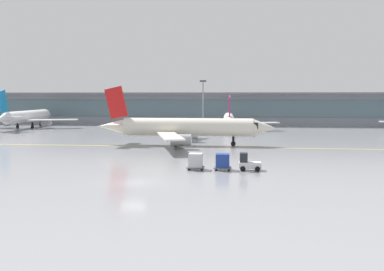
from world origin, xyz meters
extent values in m
plane|color=gray|center=(0.00, 0.00, 0.00)|extent=(400.00, 400.00, 0.00)
cube|color=yellow|center=(1.47, 31.30, 0.00)|extent=(110.00, 0.69, 0.01)
cube|color=#8C939E|center=(0.00, 89.79, 4.50)|extent=(195.52, 8.00, 9.00)
cube|color=slate|center=(0.00, 85.71, 4.95)|extent=(187.70, 0.16, 5.04)
cube|color=slate|center=(0.00, 88.29, 9.30)|extent=(203.34, 11.00, 0.60)
cylinder|color=white|center=(-46.80, 69.86, 3.16)|extent=(3.46, 22.17, 3.07)
cone|color=white|center=(-47.03, 82.76, 3.16)|extent=(2.98, 3.74, 2.92)
cube|color=black|center=(-46.99, 80.31, 3.55)|extent=(2.44, 2.81, 1.08)
cone|color=white|center=(-46.56, 56.35, 3.16)|extent=(2.70, 4.96, 2.61)
cylinder|color=#999EA3|center=(-52.12, 69.32, 1.46)|extent=(1.95, 3.29, 1.90)
cube|color=white|center=(-38.91, 68.20, 2.32)|extent=(12.94, 6.47, 0.25)
cylinder|color=#999EA3|center=(-41.46, 69.51, 1.46)|extent=(1.95, 3.29, 1.90)
cube|color=#1472B2|center=(-46.58, 57.33, 7.32)|extent=(0.40, 4.15, 5.78)
cube|color=white|center=(-44.33, 57.73, 3.62)|extent=(4.55, 2.25, 0.22)
cylinder|color=black|center=(-46.94, 77.60, 0.81)|extent=(0.40, 0.40, 1.63)
cylinder|color=black|center=(-46.94, 77.60, 0.41)|extent=(0.51, 0.82, 0.81)
cylinder|color=black|center=(-48.85, 68.02, 0.81)|extent=(0.40, 0.40, 1.63)
cylinder|color=black|center=(-48.85, 68.02, 0.41)|extent=(0.51, 0.82, 0.81)
cylinder|color=black|center=(-44.69, 68.09, 0.81)|extent=(0.40, 0.40, 1.63)
cylinder|color=black|center=(-44.69, 68.09, 0.41)|extent=(0.51, 0.82, 0.81)
cylinder|color=white|center=(7.57, 67.41, 2.77)|extent=(3.47, 19.44, 2.69)
cone|color=white|center=(7.12, 78.69, 2.77)|extent=(2.68, 3.33, 2.55)
cube|color=black|center=(7.20, 76.54, 3.10)|extent=(2.19, 2.50, 0.94)
cone|color=white|center=(8.05, 55.60, 2.77)|extent=(2.46, 4.39, 2.28)
cube|color=white|center=(0.77, 65.55, 2.03)|extent=(11.35, 5.08, 0.22)
cylinder|color=#999EA3|center=(2.93, 66.83, 1.28)|extent=(1.77, 2.91, 1.66)
cube|color=white|center=(14.51, 66.11, 2.03)|extent=(11.30, 5.89, 0.22)
cylinder|color=#999EA3|center=(12.25, 67.21, 1.28)|extent=(1.77, 2.91, 1.66)
cube|color=#B21E66|center=(8.02, 56.46, 6.40)|extent=(0.43, 3.63, 5.06)
cube|color=white|center=(6.03, 56.69, 3.17)|extent=(4.03, 2.06, 0.19)
cube|color=white|center=(9.98, 56.85, 3.17)|extent=(4.03, 2.06, 0.19)
cylinder|color=black|center=(7.30, 74.18, 0.71)|extent=(0.35, 0.35, 1.42)
cylinder|color=black|center=(7.30, 74.18, 0.36)|extent=(0.46, 0.73, 0.71)
cylinder|color=black|center=(5.82, 65.76, 0.71)|extent=(0.35, 0.35, 1.42)
cylinder|color=black|center=(5.82, 65.76, 0.36)|extent=(0.46, 0.73, 0.71)
cylinder|color=black|center=(9.45, 65.91, 0.71)|extent=(0.35, 0.35, 1.42)
cylinder|color=black|center=(9.45, 65.91, 0.36)|extent=(0.46, 0.73, 0.71)
cylinder|color=silver|center=(1.47, 33.30, 3.25)|extent=(22.71, 3.22, 3.15)
cone|color=silver|center=(14.71, 33.34, 3.25)|extent=(3.79, 3.01, 2.99)
cube|color=black|center=(12.19, 33.33, 3.64)|extent=(2.84, 2.47, 1.10)
cone|color=silver|center=(-12.40, 33.26, 3.25)|extent=(5.05, 2.69, 2.68)
cube|color=silver|center=(-0.41, 41.36, 2.38)|extent=(6.40, 13.30, 0.26)
cylinder|color=#999EA3|center=(0.99, 38.77, 1.50)|extent=(3.34, 1.96, 1.95)
cube|color=silver|center=(-0.36, 25.23, 2.38)|extent=(6.47, 13.29, 0.26)
cylinder|color=#999EA3|center=(1.02, 27.83, 1.50)|extent=(3.34, 1.96, 1.95)
cube|color=red|center=(-11.39, 33.26, 7.51)|extent=(4.25, 0.35, 5.94)
cube|color=silver|center=(-11.03, 35.58, 3.72)|extent=(2.24, 4.64, 0.22)
cube|color=silver|center=(-11.02, 30.95, 3.72)|extent=(2.24, 4.64, 0.22)
cylinder|color=black|center=(9.41, 33.33, 0.83)|extent=(0.41, 0.41, 1.67)
cylinder|color=black|center=(9.41, 33.33, 0.42)|extent=(0.84, 0.51, 0.83)
cylinder|color=black|center=(-0.39, 35.43, 0.83)|extent=(0.41, 0.41, 1.67)
cylinder|color=black|center=(-0.39, 35.43, 0.42)|extent=(0.84, 0.51, 0.83)
cylinder|color=black|center=(-0.38, 31.16, 0.83)|extent=(0.41, 0.41, 1.67)
cylinder|color=black|center=(-0.38, 31.16, 0.42)|extent=(0.84, 0.51, 0.83)
cube|color=silver|center=(11.90, 8.65, 0.65)|extent=(2.63, 1.46, 0.70)
cube|color=#1E2328|center=(11.15, 8.63, 1.55)|extent=(0.93, 1.26, 1.10)
cylinder|color=black|center=(12.73, 9.37, 0.30)|extent=(0.60, 0.23, 0.60)
cylinder|color=black|center=(12.76, 7.97, 0.30)|extent=(0.60, 0.23, 0.60)
cylinder|color=black|center=(11.03, 9.33, 0.30)|extent=(0.60, 0.23, 0.60)
cylinder|color=black|center=(11.06, 7.93, 0.30)|extent=(0.60, 0.23, 0.60)
cube|color=#595B60|center=(8.68, 8.58, 0.28)|extent=(2.14, 1.65, 0.12)
cube|color=navy|center=(8.68, 8.58, 1.14)|extent=(1.63, 1.54, 1.60)
cylinder|color=black|center=(9.42, 9.29, 0.11)|extent=(0.22, 0.11, 0.22)
cylinder|color=black|center=(9.45, 7.89, 0.11)|extent=(0.22, 0.11, 0.22)
cylinder|color=black|center=(7.92, 9.26, 0.11)|extent=(0.22, 0.11, 0.22)
cylinder|color=black|center=(7.95, 7.86, 0.11)|extent=(0.22, 0.11, 0.22)
cube|color=#595B60|center=(5.47, 8.50, 0.28)|extent=(2.14, 1.65, 0.12)
cube|color=silver|center=(5.47, 8.50, 1.14)|extent=(1.63, 1.54, 1.60)
cylinder|color=black|center=(6.20, 9.22, 0.11)|extent=(0.22, 0.11, 0.22)
cylinder|color=black|center=(6.23, 7.82, 0.11)|extent=(0.22, 0.11, 0.22)
cylinder|color=black|center=(4.70, 9.18, 0.11)|extent=(0.22, 0.11, 0.22)
cylinder|color=black|center=(4.73, 7.79, 0.11)|extent=(0.22, 0.11, 0.22)
cylinder|color=gray|center=(-0.10, 79.85, 6.24)|extent=(0.36, 0.36, 12.48)
cube|color=#3F3F42|center=(-0.10, 79.85, 12.73)|extent=(1.80, 0.30, 0.50)
camera|label=1|loc=(10.98, -42.90, 8.85)|focal=41.10mm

